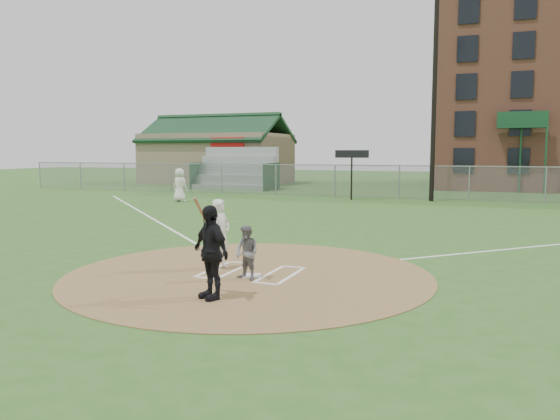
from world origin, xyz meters
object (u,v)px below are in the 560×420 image
(home_plate, at_px, (252,276))
(catcher, at_px, (247,253))
(ondeck_player, at_px, (180,185))
(batter_at_plate, at_px, (220,234))
(umpire, at_px, (210,252))

(home_plate, xyz_separation_m, catcher, (0.04, -0.35, 0.59))
(home_plate, xyz_separation_m, ondeck_player, (-11.50, 15.74, 0.91))
(catcher, distance_m, ondeck_player, 19.81)
(catcher, height_order, batter_at_plate, batter_at_plate)
(catcher, relative_size, umpire, 0.67)
(home_plate, height_order, umpire, umpire)
(catcher, relative_size, batter_at_plate, 0.68)
(ondeck_player, bearing_deg, catcher, 133.26)
(catcher, height_order, umpire, umpire)
(home_plate, relative_size, batter_at_plate, 0.22)
(ondeck_player, bearing_deg, batter_at_plate, 132.05)
(catcher, relative_size, ondeck_player, 0.64)
(home_plate, relative_size, umpire, 0.22)
(catcher, bearing_deg, batter_at_plate, 162.02)
(home_plate, relative_size, catcher, 0.33)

